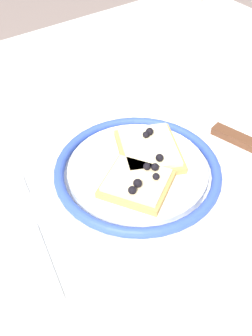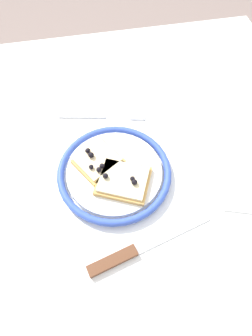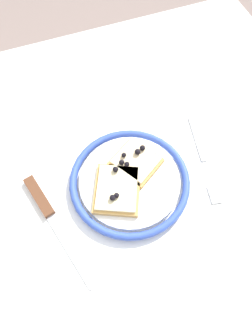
{
  "view_description": "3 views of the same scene",
  "coord_description": "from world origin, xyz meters",
  "px_view_note": "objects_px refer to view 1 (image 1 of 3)",
  "views": [
    {
      "loc": [
        -0.29,
        -0.34,
        1.13
      ],
      "look_at": [
        -0.06,
        -0.01,
        0.74
      ],
      "focal_mm": 43.46,
      "sensor_mm": 36.0,
      "label": 1
    },
    {
      "loc": [
        0.24,
        -0.05,
        1.23
      ],
      "look_at": [
        -0.05,
        0.0,
        0.74
      ],
      "focal_mm": 30.17,
      "sensor_mm": 36.0,
      "label": 2
    },
    {
      "loc": [
        0.05,
        0.21,
        1.27
      ],
      "look_at": [
        -0.05,
        -0.05,
        0.74
      ],
      "focal_mm": 33.09,
      "sensor_mm": 36.0,
      "label": 3
    }
  ],
  "objects_px": {
    "fork": "(33,230)",
    "napkin": "(83,75)",
    "dining_table": "(150,191)",
    "pizza_slice_far": "(137,183)",
    "plate": "(138,171)",
    "knife": "(221,132)",
    "pizza_slice_near": "(149,149)"
  },
  "relations": [
    {
      "from": "plate",
      "to": "pizza_slice_far",
      "type": "distance_m",
      "value": 0.04
    },
    {
      "from": "napkin",
      "to": "knife",
      "type": "bearing_deg",
      "value": -72.65
    },
    {
      "from": "pizza_slice_near",
      "to": "fork",
      "type": "distance_m",
      "value": 0.19
    },
    {
      "from": "pizza_slice_far",
      "to": "pizza_slice_near",
      "type": "bearing_deg",
      "value": 38.62
    },
    {
      "from": "knife",
      "to": "dining_table",
      "type": "bearing_deg",
      "value": 168.42
    },
    {
      "from": "plate",
      "to": "pizza_slice_far",
      "type": "relative_size",
      "value": 2.09
    },
    {
      "from": "pizza_slice_far",
      "to": "napkin",
      "type": "distance_m",
      "value": 0.32
    },
    {
      "from": "plate",
      "to": "fork",
      "type": "relative_size",
      "value": 1.14
    },
    {
      "from": "fork",
      "to": "napkin",
      "type": "xyz_separation_m",
      "value": [
        0.24,
        0.27,
        -0.0
      ]
    },
    {
      "from": "plate",
      "to": "knife",
      "type": "height_order",
      "value": "plate"
    },
    {
      "from": "pizza_slice_far",
      "to": "knife",
      "type": "distance_m",
      "value": 0.19
    },
    {
      "from": "fork",
      "to": "napkin",
      "type": "relative_size",
      "value": 1.56
    },
    {
      "from": "plate",
      "to": "fork",
      "type": "height_order",
      "value": "plate"
    },
    {
      "from": "dining_table",
      "to": "fork",
      "type": "height_order",
      "value": "fork"
    },
    {
      "from": "dining_table",
      "to": "pizza_slice_far",
      "type": "bearing_deg",
      "value": -142.03
    },
    {
      "from": "plate",
      "to": "pizza_slice_near",
      "type": "height_order",
      "value": "pizza_slice_near"
    },
    {
      "from": "plate",
      "to": "napkin",
      "type": "distance_m",
      "value": 0.28
    },
    {
      "from": "plate",
      "to": "pizza_slice_far",
      "type": "height_order",
      "value": "pizza_slice_far"
    },
    {
      "from": "fork",
      "to": "pizza_slice_far",
      "type": "bearing_deg",
      "value": -11.77
    },
    {
      "from": "dining_table",
      "to": "pizza_slice_near",
      "type": "xyz_separation_m",
      "value": [
        -0.01,
        -0.01,
        0.1
      ]
    },
    {
      "from": "pizza_slice_near",
      "to": "fork",
      "type": "bearing_deg",
      "value": -175.9
    },
    {
      "from": "dining_table",
      "to": "pizza_slice_far",
      "type": "height_order",
      "value": "pizza_slice_far"
    },
    {
      "from": "pizza_slice_near",
      "to": "knife",
      "type": "height_order",
      "value": "pizza_slice_near"
    },
    {
      "from": "dining_table",
      "to": "plate",
      "type": "relative_size",
      "value": 4.56
    },
    {
      "from": "dining_table",
      "to": "knife",
      "type": "distance_m",
      "value": 0.15
    },
    {
      "from": "plate",
      "to": "fork",
      "type": "xyz_separation_m",
      "value": [
        -0.16,
        -0.0,
        -0.01
      ]
    },
    {
      "from": "napkin",
      "to": "pizza_slice_near",
      "type": "bearing_deg",
      "value": -100.44
    },
    {
      "from": "pizza_slice_far",
      "to": "fork",
      "type": "bearing_deg",
      "value": 168.23
    },
    {
      "from": "pizza_slice_near",
      "to": "fork",
      "type": "height_order",
      "value": "pizza_slice_near"
    },
    {
      "from": "pizza_slice_near",
      "to": "pizza_slice_far",
      "type": "distance_m",
      "value": 0.07
    },
    {
      "from": "dining_table",
      "to": "pizza_slice_near",
      "type": "relative_size",
      "value": 8.46
    },
    {
      "from": "pizza_slice_far",
      "to": "fork",
      "type": "height_order",
      "value": "pizza_slice_far"
    }
  ]
}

